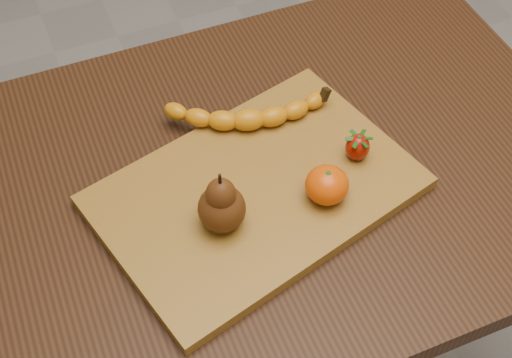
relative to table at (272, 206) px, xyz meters
name	(u,v)px	position (x,y,z in m)	size (l,w,h in m)	color
table	(272,206)	(0.00, 0.00, 0.00)	(1.00, 0.70, 0.76)	black
cutting_board	(256,192)	(-0.04, -0.04, 0.11)	(0.45, 0.30, 0.02)	brown
banana	(248,120)	(-0.01, 0.08, 0.14)	(0.22, 0.06, 0.03)	#C67A09
pear	(221,200)	(-0.11, -0.08, 0.17)	(0.07, 0.07, 0.10)	#47240B
mandarin	(327,185)	(0.04, -0.09, 0.14)	(0.06, 0.06, 0.05)	#CB4202
strawberry	(358,146)	(0.12, -0.04, 0.14)	(0.04, 0.04, 0.05)	#8A1003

